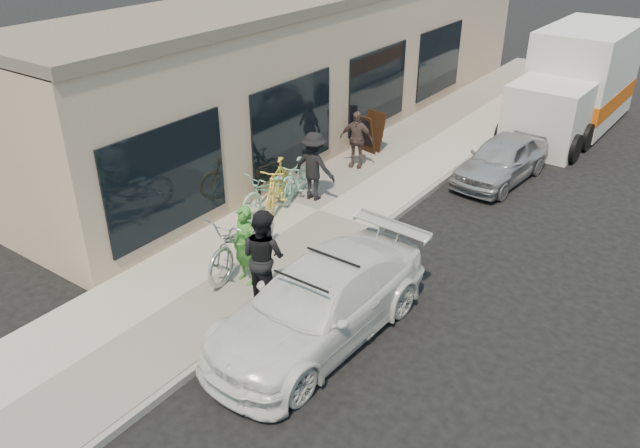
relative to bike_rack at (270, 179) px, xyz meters
The scene contains 17 objects.
ground 4.26m from the bike_rack, 40.51° to the right, with size 120.00×120.00×0.00m, color black.
sidewalk 1.38m from the bike_rack, 12.74° to the left, with size 3.00×34.00×0.15m, color #A7A496.
curb 2.83m from the bike_rack, ahead, with size 0.12×34.00×0.13m, color gray.
storefront 5.82m from the bike_rack, 111.26° to the left, with size 3.60×20.00×4.22m.
bike_rack is the anchor object (origin of this frame).
sandwich_board 4.07m from the bike_rack, 87.28° to the left, with size 0.78×0.79×1.08m.
sedan_white 4.98m from the bike_rack, 40.91° to the right, with size 2.09×4.62×1.35m.
sedan_silver 6.00m from the bike_rack, 50.30° to the left, with size 1.36×3.37×1.15m, color #A2A2A7.
moving_truck 10.70m from the bike_rack, 67.61° to the left, with size 2.45×6.18×3.01m.
tandem_bike 2.92m from the bike_rack, 60.10° to the right, with size 0.81×2.31×1.22m, color silver.
woman_rider 3.45m from the bike_rack, 57.64° to the right, with size 0.56×0.37×1.53m, color #3E8C2E.
man_standing 4.03m from the bike_rack, 51.66° to the right, with size 0.86×0.67×1.77m, color black.
cruiser_bike_a 0.64m from the bike_rack, 54.64° to the left, with size 0.43×1.52×0.92m, color #8BCFB9.
cruiser_bike_b 0.42m from the bike_rack, 46.67° to the right, with size 0.63×1.80×0.95m, color #8BCFB9.
cruiser_bike_c 0.43m from the bike_rack, 26.39° to the right, with size 0.52×1.85×1.11m, color yellow.
bystander_a 1.07m from the bike_rack, 42.96° to the left, with size 1.06×0.61×1.64m, color black.
bystander_b 2.98m from the bike_rack, 80.33° to the left, with size 0.88×0.37×1.51m, color brown.
Camera 1 is at (5.46, -7.35, 6.62)m, focal length 35.00 mm.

